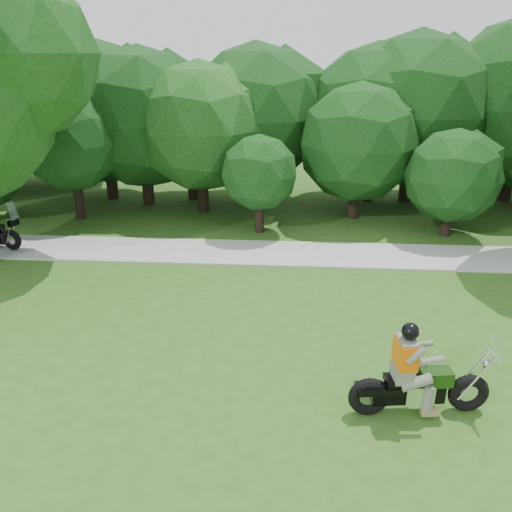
{
  "coord_description": "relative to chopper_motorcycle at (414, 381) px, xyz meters",
  "views": [
    {
      "loc": [
        -0.65,
        -7.43,
        6.18
      ],
      "look_at": [
        -1.48,
        4.49,
        1.33
      ],
      "focal_mm": 35.0,
      "sensor_mm": 36.0,
      "label": 1
    }
  ],
  "objects": [
    {
      "name": "chopper_motorcycle",
      "position": [
        0.0,
        0.0,
        0.0
      ],
      "size": [
        2.64,
        0.82,
        1.88
      ],
      "rotation": [
        0.0,
        0.0,
        0.13
      ],
      "color": "black",
      "rests_on": "ground"
    },
    {
      "name": "walkway",
      "position": [
        -1.68,
        7.75,
        -0.66
      ],
      "size": [
        60.0,
        2.2,
        0.06
      ],
      "primitive_type": "cube",
      "color": "gray",
      "rests_on": "ground"
    },
    {
      "name": "tree_line",
      "position": [
        -1.53,
        14.41,
        2.97
      ],
      "size": [
        41.17,
        11.68,
        7.82
      ],
      "color": "black",
      "rests_on": "ground"
    },
    {
      "name": "ground",
      "position": [
        -1.68,
        -0.25,
        -0.69
      ],
      "size": [
        100.0,
        100.0,
        0.0
      ],
      "primitive_type": "plane",
      "color": "#265117",
      "rests_on": "ground"
    }
  ]
}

